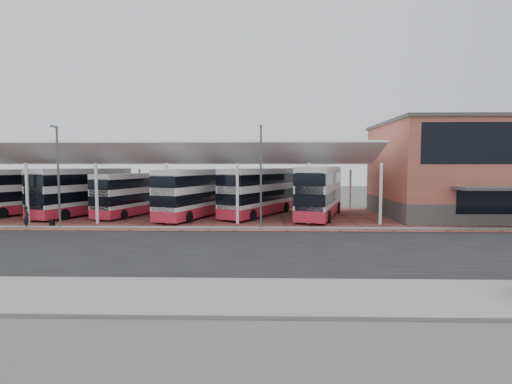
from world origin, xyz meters
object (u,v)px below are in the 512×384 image
bus_5 (320,192)px  pedestrian (27,217)px  terminal (478,169)px  bus_1 (84,192)px  bus_4 (259,192)px  bus_2 (135,194)px  bus_0 (33,191)px  bus_3 (196,193)px

bus_5 → pedestrian: 25.26m
terminal → pedestrian: bearing=-168.7°
bus_1 → bus_4: size_ratio=1.03×
terminal → bus_2: bearing=179.5°
terminal → pedestrian: size_ratio=10.48×
terminal → bus_2: 33.86m
bus_5 → pedestrian: size_ratio=6.81×
bus_1 → terminal: bearing=18.9°
bus_0 → bus_2: bus_0 is taller
terminal → bus_0: (-44.71, 1.22, -2.33)m
terminal → bus_3: size_ratio=1.62×
pedestrian → bus_4: bearing=-90.2°
pedestrian → bus_0: bearing=5.7°
terminal → bus_4: size_ratio=1.64×
bus_0 → bus_4: 23.49m
bus_3 → pedestrian: size_ratio=6.46×
bus_0 → pedestrian: (5.20, -9.10, -1.39)m
bus_3 → pedestrian: 14.05m
bus_0 → bus_2: 10.99m
terminal → bus_5: (-15.33, -0.71, -2.21)m
bus_3 → bus_1: bearing=-167.2°
pedestrian → terminal: bearing=-102.7°
bus_1 → bus_3: bus_1 is taller
terminal → bus_1: 38.94m
bus_0 → bus_2: bearing=25.5°
bus_0 → bus_4: bus_4 is taller
bus_0 → bus_3: 17.60m
bus_0 → bus_1: 5.92m
terminal → bus_1: (-38.87, 0.21, -2.29)m
terminal → bus_5: terminal is taller
bus_4 → bus_2: bearing=-152.7°
bus_5 → pedestrian: (-24.18, -7.17, -1.52)m
bus_5 → bus_3: bearing=-160.4°
bus_3 → bus_5: size_ratio=0.95×
bus_0 → bus_5: 29.44m
bus_0 → bus_4: size_ratio=0.97×
bus_4 → pedestrian: 20.01m
bus_2 → terminal: bearing=16.7°
bus_4 → pedestrian: bearing=-128.4°
bus_4 → bus_3: bearing=-139.9°
bus_0 → bus_1: bus_1 is taller
bus_5 → pedestrian: bearing=-145.9°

